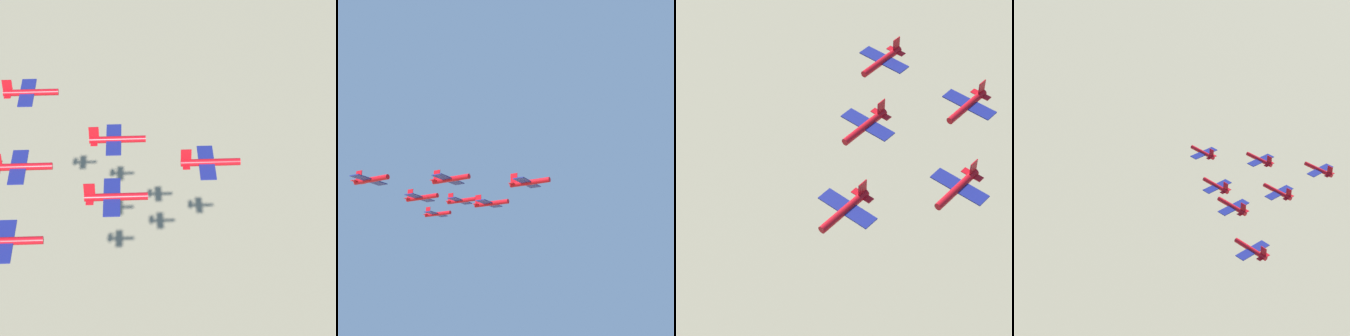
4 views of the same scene
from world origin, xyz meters
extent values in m
cylinder|color=#B20C14|center=(-45.60, -27.58, 107.36)|extent=(5.92, 7.85, 1.08)
cube|color=navy|center=(-45.26, -28.06, 107.36)|extent=(8.10, 6.63, 0.18)
cube|color=#B20C14|center=(-43.53, -30.55, 108.71)|extent=(1.01, 1.36, 2.16)
cube|color=#B20C14|center=(-43.53, -30.55, 107.36)|extent=(3.19, 2.68, 0.12)
cylinder|color=#B20C14|center=(-44.37, -43.58, 106.16)|extent=(5.92, 7.85, 1.08)
cube|color=navy|center=(-44.03, -44.06, 106.16)|extent=(8.10, 6.63, 0.18)
cube|color=#B20C14|center=(-42.30, -46.55, 107.51)|extent=(1.01, 1.36, 2.16)
cube|color=#B20C14|center=(-42.30, -46.55, 106.16)|extent=(3.19, 2.68, 0.12)
cylinder|color=#B20C14|center=(-31.02, -34.28, 107.92)|extent=(5.92, 7.85, 1.08)
cube|color=navy|center=(-30.68, -34.76, 107.92)|extent=(8.10, 6.63, 0.18)
cube|color=#B20C14|center=(-28.94, -37.26, 109.27)|extent=(1.01, 1.36, 2.16)
cube|color=#B20C14|center=(-28.94, -37.26, 107.92)|extent=(3.19, 2.68, 0.12)
cylinder|color=#B20C14|center=(-29.79, -50.28, 107.43)|extent=(5.92, 7.85, 1.08)
cube|color=navy|center=(-29.45, -50.76, 107.43)|extent=(8.10, 6.63, 0.18)
cube|color=#B20C14|center=(-27.72, -53.26, 108.77)|extent=(1.01, 1.36, 2.16)
cube|color=#B20C14|center=(-27.72, -53.26, 107.43)|extent=(3.19, 2.68, 0.12)
cylinder|color=#B20C14|center=(-16.44, -40.98, 107.66)|extent=(5.92, 7.85, 1.08)
cube|color=navy|center=(-16.10, -41.46, 107.66)|extent=(8.10, 6.63, 0.18)
cube|color=#B20C14|center=(-14.36, -43.96, 109.01)|extent=(1.01, 1.36, 2.16)
cube|color=#B20C14|center=(-14.36, -43.96, 107.66)|extent=(3.19, 2.68, 0.12)
camera|label=1|loc=(36.88, 17.33, 177.90)|focal=85.00mm
camera|label=2|loc=(-0.54, 52.47, 81.88)|focal=50.00mm
camera|label=3|loc=(-112.84, -10.63, 183.23)|focal=85.00mm
camera|label=4|loc=(-69.19, -186.28, 194.29)|focal=70.00mm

